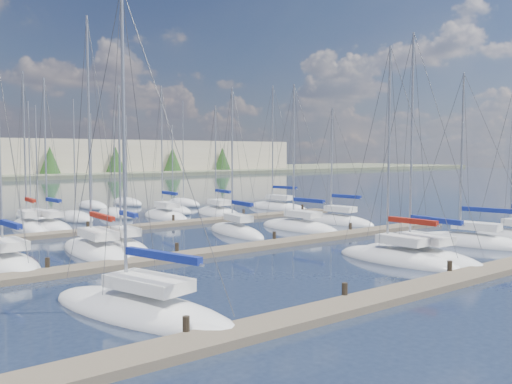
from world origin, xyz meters
TOP-DOWN VIEW (x-y plane):
  - ground at (0.00, 60.00)m, footprint 400.00×400.00m
  - dock_near at (0.00, 2.01)m, footprint 44.00×1.93m
  - dock_mid at (0.00, 16.01)m, footprint 44.00×1.93m
  - dock_far at (0.00, 30.01)m, footprint 44.00×1.93m
  - sailboat_b at (-11.76, 6.73)m, footprint 5.54×10.62m
  - sailboat_d at (5.18, 7.16)m, footprint 2.86×8.29m
  - sailboat_q at (11.61, 34.64)m, footprint 4.26×8.67m
  - sailboat_j at (-5.73, 20.69)m, footprint 2.88×6.87m
  - sailboat_p at (5.85, 35.55)m, footprint 3.40×8.30m
  - sailboat_r at (20.34, 35.43)m, footprint 3.49×9.32m
  - sailboat_e at (6.79, 6.71)m, footprint 3.64×9.34m
  - sailboat_f at (14.35, 7.86)m, footprint 4.05×9.19m
  - sailboat_o at (-5.87, 34.42)m, footprint 2.85×7.18m
  - sailboat_n at (-7.25, 35.66)m, footprint 2.99×7.89m
  - sailboat_k at (4.62, 22.25)m, footprint 3.41×8.26m
  - sailboat_i at (-7.61, 20.87)m, footprint 3.52×10.05m
  - sailboat_m at (15.97, 22.07)m, footprint 3.26×8.17m
  - sailboat_l at (10.41, 21.14)m, footprint 3.15×8.62m
  - sailboat_h at (-13.25, 20.00)m, footprint 3.14×7.66m
  - distant_boats at (-4.34, 43.76)m, footprint 36.93×20.75m

SIDE VIEW (x-z plane):
  - ground at x=0.00m, z-range 0.00..0.00m
  - dock_near at x=0.00m, z-range -0.40..0.70m
  - dock_mid at x=0.00m, z-range -0.40..0.70m
  - dock_far at x=0.00m, z-range -0.40..0.70m
  - sailboat_b at x=-11.76m, z-range -6.70..7.03m
  - sailboat_q at x=11.61m, z-range -5.86..6.20m
  - sailboat_l at x=10.41m, z-range -6.26..6.61m
  - sailboat_m at x=15.97m, z-range -5.45..5.81m
  - sailboat_h at x=-13.25m, z-range -6.23..6.59m
  - sailboat_f at x=14.35m, z-range -6.18..6.54m
  - sailboat_e at x=6.79m, z-range -7.01..7.37m
  - sailboat_j at x=-5.73m, z-range -5.60..5.98m
  - sailboat_p at x=5.85m, z-range -6.68..7.05m
  - sailboat_r at x=20.34m, z-range -7.20..7.57m
  - sailboat_d at x=5.18m, z-range -6.54..6.91m
  - sailboat_i at x=-7.61m, z-range -7.73..8.11m
  - sailboat_k at x=4.62m, z-range -5.98..6.37m
  - sailboat_o at x=-5.87m, z-range -6.52..6.91m
  - sailboat_n at x=-7.25m, z-range -6.80..7.19m
  - distant_boats at x=-4.34m, z-range -6.36..6.94m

